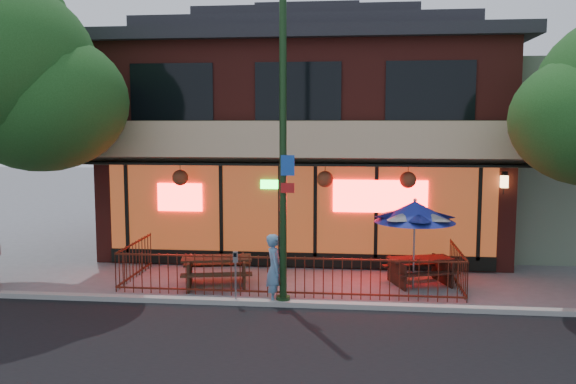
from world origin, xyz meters
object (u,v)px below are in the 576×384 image
Objects in this scene: patio_umbrella at (415,212)px; pedestrian at (274,269)px; street_light at (283,167)px; picnic_table_right at (420,267)px; parking_meter_near at (236,269)px; picnic_table_left at (217,267)px.

patio_umbrella reaches higher than pedestrian.
street_light is 3.65× the size of picnic_table_right.
parking_meter_near reaches higher than picnic_table_right.
street_light is 3.52× the size of picnic_table_left.
street_light is 3.72m from patio_umbrella.
picnic_table_right is 1.56× the size of parking_meter_near.
picnic_table_right is 4.07m from pedestrian.
picnic_table_left is 1.04× the size of picnic_table_right.
pedestrian reaches higher than parking_meter_near.
pedestrian is (1.65, -1.31, 0.32)m from picnic_table_left.
street_light is 5.69× the size of parking_meter_near.
street_light reaches higher than picnic_table_right.
picnic_table_right is at bearing 33.14° from street_light.
street_light is at bearing -123.22° from pedestrian.
patio_umbrella is at bearing 29.06° from street_light.
street_light reaches higher than patio_umbrella.
pedestrian is (-3.29, -1.61, -1.14)m from patio_umbrella.
pedestrian is at bearing -38.49° from picnic_table_left.
picnic_table_left is at bearing -171.86° from picnic_table_right.
patio_umbrella is (3.08, 1.71, -1.20)m from street_light.
picnic_table_left is (-1.86, 1.41, -2.66)m from street_light.
street_light is at bearing -146.86° from picnic_table_right.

